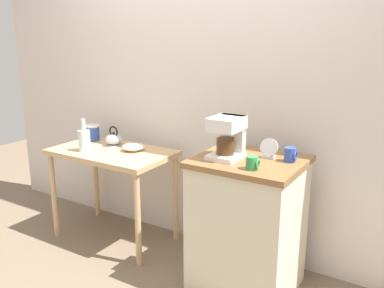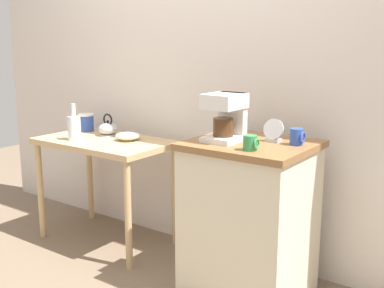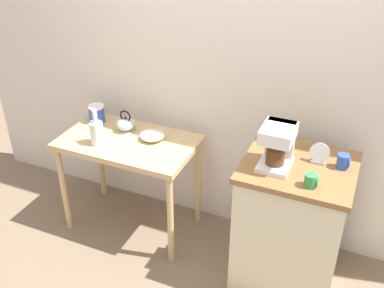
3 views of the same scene
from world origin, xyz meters
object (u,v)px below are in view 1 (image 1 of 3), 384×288
bowl_stoneware (133,147)px  glass_carafe_vase (84,140)px  teakettle (114,139)px  coffee_maker (228,135)px  mug_blue (290,155)px  mug_tall_green (252,163)px  table_clock (269,149)px  canister_enamel (93,133)px

bowl_stoneware → glass_carafe_vase: 0.38m
teakettle → coffee_maker: bearing=-11.4°
bowl_stoneware → mug_blue: bearing=-3.3°
teakettle → mug_tall_green: (1.38, -0.37, 0.13)m
bowl_stoneware → glass_carafe_vase: glass_carafe_vase is taller
bowl_stoneware → mug_blue: (1.28, -0.07, 0.15)m
mug_blue → teakettle: bearing=175.7°
mug_tall_green → mug_blue: bearing=62.4°
mug_blue → table_clock: table_clock is taller
canister_enamel → mug_blue: 1.79m
bowl_stoneware → table_clock: 1.16m
teakettle → mug_blue: mug_blue is taller
mug_tall_green → table_clock: table_clock is taller
table_clock → teakettle: bearing=175.5°
teakettle → canister_enamel: teakettle is taller
mug_tall_green → table_clock: (-0.00, 0.26, 0.02)m
glass_carafe_vase → table_clock: 1.47m
canister_enamel → coffee_maker: 1.46m
teakettle → coffee_maker: 1.20m
bowl_stoneware → mug_tall_green: bearing=-16.0°
glass_carafe_vase → canister_enamel: glass_carafe_vase is taller
glass_carafe_vase → canister_enamel: (-0.19, 0.28, -0.02)m
bowl_stoneware → table_clock: bearing=-3.5°
bowl_stoneware → teakettle: teakettle is taller
mug_blue → bowl_stoneware: bearing=176.7°
coffee_maker → table_clock: size_ratio=2.07×
table_clock → canister_enamel: bearing=175.0°
bowl_stoneware → coffee_maker: bearing=-11.8°
teakettle → coffee_maker: (1.15, -0.23, 0.23)m
teakettle → canister_enamel: 0.27m
glass_carafe_vase → table_clock: size_ratio=2.02×
mug_blue → table_clock: bearing=178.2°
teakettle → table_clock: (1.37, -0.11, 0.15)m
bowl_stoneware → glass_carafe_vase: size_ratio=0.69×
glass_carafe_vase → mug_blue: 1.60m
coffee_maker → table_clock: (0.22, 0.12, -0.09)m
canister_enamel → table_clock: 1.66m
canister_enamel → mug_blue: mug_blue is taller
teakettle → mug_tall_green: bearing=-15.0°
glass_carafe_vase → mug_tall_green: (1.46, -0.12, 0.09)m
teakettle → bowl_stoneware: bearing=-9.5°
coffee_maker → table_clock: coffee_maker is taller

